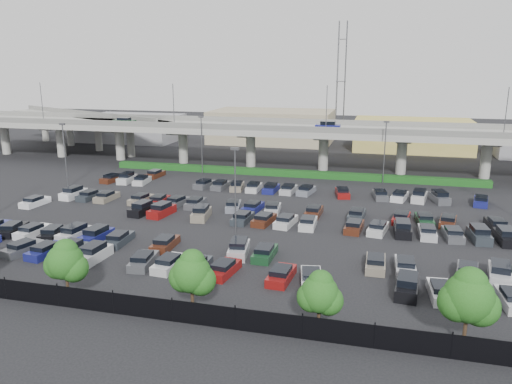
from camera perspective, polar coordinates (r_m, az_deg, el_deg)
ground at (r=64.75m, az=-0.29°, el=-2.81°), size 280.00×280.00×0.00m
overpass at (r=93.99m, az=4.60°, el=6.85°), size 150.00×13.00×15.80m
on_ramp at (r=123.89m, az=-19.01°, el=7.86°), size 50.93×30.13×8.80m
hedge at (r=88.26m, az=3.87°, el=2.15°), size 66.00×1.60×1.10m
fence at (r=39.92m, az=-10.96°, el=-12.99°), size 70.00×0.10×2.00m
tree_row at (r=39.73m, az=-9.22°, el=-8.88°), size 65.07×3.66×5.94m
parked_cars at (r=60.95m, az=-0.69°, el=-3.33°), size 63.10×41.60×1.67m
light_poles at (r=66.22m, az=-3.31°, el=3.12°), size 66.90×48.38×10.30m
distant_buildings at (r=122.65m, az=12.88°, el=6.75°), size 138.00×24.00×9.00m
comm_tower at (r=134.40m, az=9.70°, el=12.61°), size 2.40×2.40×30.00m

